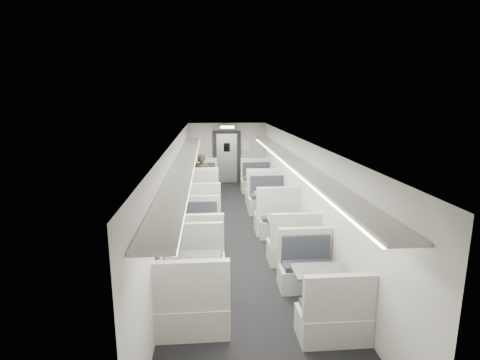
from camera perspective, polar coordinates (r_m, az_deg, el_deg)
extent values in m
cube|color=black|center=(9.48, -0.20, -8.72)|extent=(3.00, 12.00, 0.12)
cube|color=silver|center=(8.89, -0.21, 6.62)|extent=(3.00, 12.00, 0.12)
cube|color=beige|center=(15.05, -2.05, 4.14)|extent=(3.00, 0.12, 2.40)
cube|color=beige|center=(3.57, 8.39, -24.85)|extent=(3.00, 0.12, 2.40)
cube|color=beige|center=(9.12, -10.02, -1.47)|extent=(0.12, 12.00, 2.40)
cube|color=beige|center=(9.36, 9.37, -1.09)|extent=(0.12, 12.00, 2.40)
cube|color=beige|center=(11.83, -6.05, -2.94)|extent=(1.14, 0.63, 0.48)
cube|color=#23292F|center=(11.79, -6.08, -1.51)|extent=(1.01, 0.50, 0.11)
cube|color=beige|center=(11.46, -6.14, -0.26)|extent=(1.14, 0.13, 0.75)
cube|color=beige|center=(13.46, -5.91, -1.06)|extent=(1.14, 0.63, 0.48)
cube|color=#23292F|center=(13.36, -5.94, 0.14)|extent=(1.01, 0.50, 0.11)
cube|color=beige|center=(13.55, -5.95, 1.71)|extent=(1.14, 0.13, 0.75)
cylinder|color=silver|center=(12.61, -5.98, -1.37)|extent=(0.11, 0.11, 0.74)
cylinder|color=silver|center=(12.70, -5.95, -2.92)|extent=(0.39, 0.39, 0.03)
cube|color=slate|center=(12.52, -6.03, 0.47)|extent=(0.95, 0.64, 0.04)
cube|color=beige|center=(10.02, -6.26, -5.78)|extent=(1.14, 0.64, 0.49)
cube|color=#23292F|center=(9.96, -6.30, -4.11)|extent=(1.01, 0.51, 0.11)
cube|color=beige|center=(9.62, -6.38, -2.70)|extent=(1.14, 0.13, 0.75)
cube|color=beige|center=(11.63, -6.07, -3.21)|extent=(1.14, 0.64, 0.49)
cube|color=#23292F|center=(11.52, -6.10, -1.83)|extent=(1.01, 0.51, 0.11)
cube|color=beige|center=(11.70, -6.11, 0.02)|extent=(1.14, 0.13, 0.75)
cylinder|color=silver|center=(10.78, -6.17, -3.74)|extent=(0.11, 0.11, 0.74)
cylinder|color=silver|center=(10.89, -6.13, -5.54)|extent=(0.39, 0.39, 0.03)
cube|color=slate|center=(10.68, -6.22, -1.60)|extent=(0.95, 0.65, 0.04)
cube|color=beige|center=(7.45, -6.76, -12.57)|extent=(1.04, 0.58, 0.44)
cube|color=#23292F|center=(7.37, -6.81, -10.58)|extent=(0.92, 0.46, 0.10)
cube|color=beige|center=(7.04, -6.94, -9.14)|extent=(1.04, 0.12, 0.68)
cube|color=beige|center=(8.86, -6.45, -8.42)|extent=(1.04, 0.58, 0.44)
cube|color=#23292F|center=(8.74, -6.49, -6.84)|extent=(0.92, 0.46, 0.10)
cube|color=beige|center=(8.88, -6.50, -4.54)|extent=(1.04, 0.12, 0.68)
cylinder|color=silver|center=(8.11, -6.61, -9.55)|extent=(0.10, 0.10, 0.67)
cylinder|color=silver|center=(8.23, -6.55, -11.63)|extent=(0.35, 0.35, 0.03)
cube|color=slate|center=(7.97, -6.68, -7.04)|extent=(0.86, 0.59, 0.04)
cube|color=beige|center=(5.86, -7.37, -19.85)|extent=(1.11, 0.62, 0.47)
cube|color=#23292F|center=(5.74, -7.43, -17.26)|extent=(0.98, 0.49, 0.10)
cube|color=beige|center=(5.37, -7.65, -15.70)|extent=(1.11, 0.13, 0.73)
cube|color=beige|center=(7.29, -6.81, -13.02)|extent=(1.11, 0.62, 0.47)
cube|color=#23292F|center=(7.15, -6.88, -11.05)|extent=(0.98, 0.49, 0.10)
cube|color=beige|center=(7.27, -6.87, -7.98)|extent=(1.11, 0.13, 0.73)
cylinder|color=silver|center=(6.51, -7.08, -15.09)|extent=(0.10, 0.10, 0.72)
cylinder|color=silver|center=(6.67, -7.00, -17.72)|extent=(0.38, 0.38, 0.03)
cube|color=slate|center=(6.33, -7.18, -11.86)|extent=(0.92, 0.63, 0.04)
cube|color=beige|center=(12.08, 3.50, -2.60)|extent=(1.11, 0.62, 0.47)
cube|color=#23292F|center=(12.04, 3.50, -1.23)|extent=(0.98, 0.49, 0.10)
cube|color=beige|center=(11.73, 3.70, -0.04)|extent=(1.11, 0.13, 0.73)
cube|color=beige|center=(13.65, 2.52, -0.83)|extent=(1.11, 0.62, 0.47)
cube|color=#23292F|center=(13.56, 2.55, 0.32)|extent=(0.98, 0.49, 0.10)
cube|color=beige|center=(13.75, 2.43, 1.82)|extent=(1.11, 0.13, 0.73)
cylinder|color=silver|center=(12.84, 2.99, -1.12)|extent=(0.10, 0.10, 0.72)
cylinder|color=silver|center=(12.92, 2.97, -2.61)|extent=(0.38, 0.38, 0.03)
cube|color=slate|center=(12.75, 3.01, 0.64)|extent=(0.92, 0.63, 0.04)
cube|color=beige|center=(9.63, 5.72, -6.53)|extent=(1.14, 0.63, 0.48)
cube|color=#23292F|center=(9.57, 5.72, -4.80)|extent=(1.01, 0.50, 0.11)
cube|color=beige|center=(9.23, 6.06, -3.37)|extent=(1.14, 0.13, 0.75)
cube|color=beige|center=(11.20, 4.17, -3.78)|extent=(1.14, 0.63, 0.48)
cube|color=#23292F|center=(11.09, 4.22, -2.36)|extent=(1.01, 0.50, 0.11)
cube|color=beige|center=(11.27, 4.04, -0.44)|extent=(1.14, 0.13, 0.75)
cylinder|color=silver|center=(10.38, 4.90, -4.37)|extent=(0.11, 0.11, 0.74)
cylinder|color=silver|center=(10.48, 4.86, -6.23)|extent=(0.39, 0.39, 0.03)
cube|color=slate|center=(10.26, 4.94, -2.17)|extent=(0.94, 0.64, 0.04)
cube|color=beige|center=(8.01, 8.05, -10.77)|extent=(1.03, 0.58, 0.44)
cube|color=#23292F|center=(7.94, 8.06, -8.91)|extent=(0.92, 0.46, 0.10)
cube|color=beige|center=(7.62, 8.52, -7.50)|extent=(1.03, 0.12, 0.68)
cube|color=beige|center=(9.40, 6.00, -7.17)|extent=(1.03, 0.58, 0.44)
cube|color=#23292F|center=(9.28, 6.07, -5.67)|extent=(0.92, 0.46, 0.10)
cube|color=beige|center=(9.42, 5.84, -3.53)|extent=(1.03, 0.12, 0.68)
cylinder|color=silver|center=(8.66, 6.96, -8.10)|extent=(0.10, 0.10, 0.67)
cylinder|color=silver|center=(8.77, 6.90, -10.07)|extent=(0.35, 0.35, 0.03)
cube|color=slate|center=(8.53, 7.02, -5.74)|extent=(0.86, 0.59, 0.04)
cube|color=beige|center=(5.84, 13.92, -20.59)|extent=(0.99, 0.55, 0.42)
cube|color=#23292F|center=(5.73, 13.97, -18.29)|extent=(0.87, 0.44, 0.09)
cube|color=beige|center=(5.40, 14.92, -16.93)|extent=(0.99, 0.11, 0.65)
cube|color=beige|center=(7.04, 10.08, -14.34)|extent=(0.99, 0.55, 0.42)
cube|color=#23292F|center=(6.91, 10.22, -12.55)|extent=(0.87, 0.44, 0.09)
cube|color=beige|center=(7.00, 9.83, -9.70)|extent=(0.99, 0.11, 0.65)
cylinder|color=silver|center=(6.37, 11.83, -16.31)|extent=(0.09, 0.09, 0.64)
cylinder|color=silver|center=(6.52, 11.71, -18.68)|extent=(0.33, 0.33, 0.03)
cube|color=slate|center=(6.21, 11.98, -13.41)|extent=(0.82, 0.56, 0.04)
imported|color=black|center=(12.33, -5.78, 0.32)|extent=(0.60, 0.42, 1.58)
cube|color=black|center=(12.41, -8.34, 2.95)|extent=(0.02, 1.18, 0.84)
cube|color=black|center=(10.25, -9.07, 0.95)|extent=(0.02, 1.18, 0.84)
cube|color=black|center=(8.11, -10.18, -2.12)|extent=(0.02, 1.18, 0.84)
cube|color=black|center=(6.02, -12.08, -7.35)|extent=(0.02, 1.18, 0.84)
cube|color=beige|center=(8.66, -8.40, 2.72)|extent=(0.46, 10.40, 0.05)
cube|color=white|center=(8.65, -7.06, 2.42)|extent=(0.05, 10.20, 0.04)
cube|color=beige|center=(8.86, 8.11, 2.95)|extent=(0.46, 10.40, 0.05)
cube|color=white|center=(8.82, 6.84, 2.62)|extent=(0.05, 10.20, 0.04)
cube|color=black|center=(14.95, -2.02, 3.51)|extent=(1.10, 0.10, 2.10)
cube|color=silver|center=(14.93, -2.02, 3.30)|extent=(0.80, 0.05, 1.95)
cube|color=black|center=(14.83, -2.02, 4.99)|extent=(0.25, 0.02, 0.35)
cube|color=black|center=(14.33, -1.96, 8.07)|extent=(0.62, 0.10, 0.16)
cube|color=white|center=(14.27, -1.95, 8.05)|extent=(0.54, 0.02, 0.10)
cube|color=silver|center=(14.93, 0.86, 5.24)|extent=(0.32, 0.02, 0.40)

